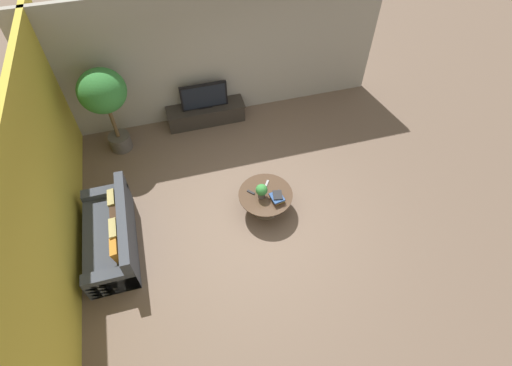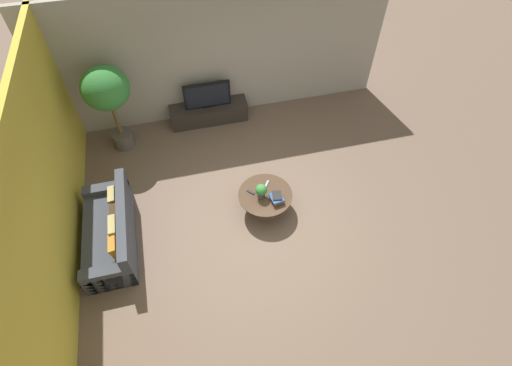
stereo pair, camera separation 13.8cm
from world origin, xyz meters
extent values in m
plane|color=brown|center=(0.00, 0.00, 0.00)|extent=(24.00, 24.00, 0.00)
cube|color=#A39E93|center=(0.00, 3.26, 1.50)|extent=(7.40, 0.12, 3.00)
cube|color=gold|center=(-3.26, 0.20, 1.50)|extent=(0.12, 7.40, 3.00)
cube|color=#2D2823|center=(-0.37, 2.94, 0.21)|extent=(1.74, 0.48, 0.43)
cube|color=#2D2823|center=(-0.37, 2.94, 0.42)|extent=(1.78, 0.50, 0.02)
cube|color=black|center=(-0.37, 2.94, 0.73)|extent=(1.04, 0.08, 0.61)
cube|color=black|center=(-0.37, 2.90, 0.73)|extent=(0.96, 0.00, 0.55)
cube|color=black|center=(-0.37, 2.94, 0.44)|extent=(0.31, 0.13, 0.02)
cylinder|color=#756656|center=(0.25, 0.15, 0.01)|extent=(0.56, 0.56, 0.02)
cylinder|color=#756656|center=(0.25, 0.15, 0.21)|extent=(0.10, 0.10, 0.43)
cylinder|color=#4C3828|center=(0.25, 0.15, 0.44)|extent=(1.02, 1.02, 0.02)
cube|color=#3D424C|center=(-2.64, 0.09, 0.21)|extent=(0.84, 1.96, 0.42)
cube|color=#3D424C|center=(-2.30, 0.09, 0.63)|extent=(0.16, 1.96, 0.42)
cube|color=#3D424C|center=(-2.64, 0.97, 0.27)|extent=(0.84, 0.20, 0.54)
cube|color=#3D424C|center=(-2.64, -0.79, 0.27)|extent=(0.84, 0.20, 0.54)
cube|color=tan|center=(-2.46, 0.60, 0.58)|extent=(0.16, 0.36, 0.33)
cube|color=#422D1E|center=(-2.46, 0.26, 0.56)|extent=(0.12, 0.32, 0.29)
cube|color=tan|center=(-2.46, -0.08, 0.59)|extent=(0.14, 0.38, 0.35)
cube|color=orange|center=(-2.46, -0.42, 0.57)|extent=(0.17, 0.34, 0.32)
cylinder|color=#514C47|center=(-2.34, 2.58, 0.18)|extent=(0.46, 0.46, 0.35)
cylinder|color=brown|center=(-2.34, 2.58, 0.73)|extent=(0.08, 0.08, 0.76)
ellipsoid|color=#337F38|center=(-2.34, 2.58, 1.54)|extent=(0.94, 0.94, 0.85)
cylinder|color=#514C47|center=(0.16, 0.12, 0.50)|extent=(0.14, 0.14, 0.10)
sphere|color=#337F38|center=(0.16, 0.12, 0.64)|extent=(0.22, 0.22, 0.22)
cube|color=gold|center=(0.42, -0.02, 0.47)|extent=(0.22, 0.26, 0.04)
cube|color=#A32823|center=(0.41, -0.03, 0.50)|extent=(0.26, 0.28, 0.03)
cube|color=#2D4C84|center=(0.41, -0.04, 0.54)|extent=(0.25, 0.29, 0.04)
cube|color=#232326|center=(0.42, -0.02, 0.57)|extent=(0.20, 0.24, 0.03)
cube|color=black|center=(-0.01, 0.26, 0.46)|extent=(0.14, 0.14, 0.02)
cube|color=gray|center=(0.34, 0.38, 0.46)|extent=(0.12, 0.15, 0.02)
camera|label=1|loc=(-1.13, -4.20, 6.33)|focal=28.00mm
camera|label=2|loc=(-1.00, -4.24, 6.33)|focal=28.00mm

